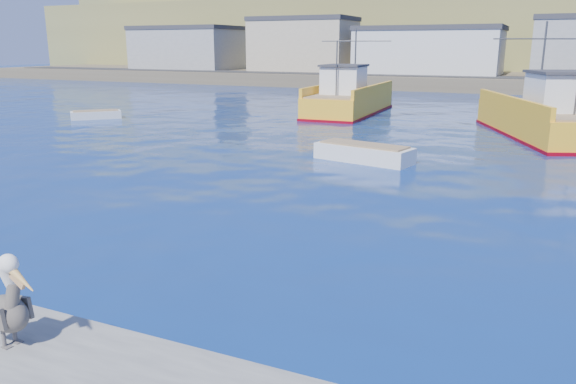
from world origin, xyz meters
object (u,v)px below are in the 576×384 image
at_px(trawler_yellow_a, 349,100).
at_px(trawler_yellow_b, 547,118).
at_px(skiff_mid, 364,154).
at_px(pelican, 8,306).
at_px(skiff_left, 96,115).

height_order(trawler_yellow_a, trawler_yellow_b, trawler_yellow_b).
relative_size(trawler_yellow_b, skiff_mid, 2.80).
distance_m(trawler_yellow_b, skiff_mid, 13.69).
distance_m(skiff_mid, pelican, 19.29).
relative_size(trawler_yellow_a, skiff_mid, 2.61).
bearing_deg(pelican, trawler_yellow_a, 100.38).
distance_m(skiff_left, skiff_mid, 23.67).
bearing_deg(skiff_mid, trawler_yellow_b, 56.24).
bearing_deg(pelican, trawler_yellow_b, 76.12).
xyz_separation_m(skiff_mid, pelican, (0.03, -19.27, 0.87)).
bearing_deg(trawler_yellow_b, trawler_yellow_a, 155.95).
height_order(skiff_left, skiff_mid, skiff_mid).
distance_m(trawler_yellow_a, skiff_mid, 19.03).
xyz_separation_m(skiff_left, pelican, (22.68, -26.13, 0.95)).
height_order(trawler_yellow_a, pelican, trawler_yellow_a).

